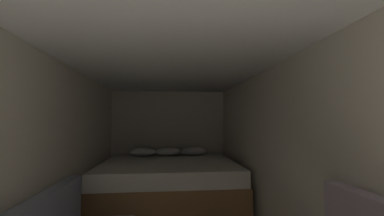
# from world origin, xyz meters

# --- Properties ---
(wall_back) EXTENTS (2.35, 0.05, 1.96)m
(wall_back) POSITION_xyz_m (0.00, 4.38, 0.98)
(wall_back) COLOR beige
(wall_back) RESTS_ON ground
(wall_left) EXTENTS (0.05, 5.07, 1.96)m
(wall_left) POSITION_xyz_m (-1.15, 1.82, 0.98)
(wall_left) COLOR beige
(wall_left) RESTS_ON ground
(wall_right) EXTENTS (0.05, 5.07, 1.96)m
(wall_right) POSITION_xyz_m (1.15, 1.82, 0.98)
(wall_right) COLOR beige
(wall_right) RESTS_ON ground
(ceiling_slab) EXTENTS (2.35, 5.07, 0.05)m
(ceiling_slab) POSITION_xyz_m (0.00, 1.82, 1.99)
(ceiling_slab) COLOR white
(ceiling_slab) RESTS_ON wall_left
(bed) EXTENTS (2.13, 1.82, 0.86)m
(bed) POSITION_xyz_m (0.00, 3.41, 0.36)
(bed) COLOR olive
(bed) RESTS_ON ground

